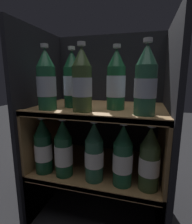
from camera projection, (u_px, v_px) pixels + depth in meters
name	position (u px, v px, depth m)	size (l,w,h in m)	color
fridge_back_wall	(109.00, 116.00, 1.03)	(0.62, 0.02, 0.89)	black
fridge_side_left	(43.00, 121.00, 0.91)	(0.02, 0.44, 0.89)	black
fridge_side_right	(168.00, 130.00, 0.75)	(0.02, 0.44, 0.89)	black
shelf_lower	(99.00, 174.00, 0.87)	(0.58, 0.40, 0.25)	#9E7547
shelf_upper	(99.00, 138.00, 0.83)	(0.58, 0.40, 0.54)	#9E7547
bottle_upper_front_0	(46.00, 82.00, 0.71)	(0.08, 0.08, 0.26)	#1E5638
bottle_upper_front_1	(82.00, 82.00, 0.67)	(0.08, 0.08, 0.26)	#384C28
bottle_upper_front_2	(146.00, 82.00, 0.61)	(0.08, 0.08, 0.26)	#285B42
bottle_upper_back_0	(72.00, 81.00, 0.77)	(0.08, 0.08, 0.26)	#144228
bottle_upper_back_1	(116.00, 82.00, 0.72)	(0.08, 0.08, 0.26)	#194C2D
bottle_lower_front_0	(43.00, 147.00, 0.78)	(0.08, 0.08, 0.26)	#144228
bottle_lower_front_1	(64.00, 150.00, 0.75)	(0.08, 0.08, 0.26)	#194C2D
bottle_lower_front_2	(94.00, 153.00, 0.72)	(0.08, 0.08, 0.26)	#285B42
bottle_lower_front_3	(123.00, 157.00, 0.69)	(0.08, 0.08, 0.26)	#1E5638
bottle_lower_front_4	(149.00, 160.00, 0.66)	(0.08, 0.08, 0.26)	#384C28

